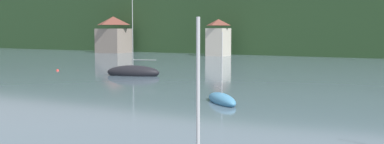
% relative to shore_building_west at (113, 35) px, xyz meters
% --- Properties ---
extents(wooded_hillside, '(352.00, 54.25, 36.69)m').
position_rel_shore_building_west_xyz_m(wooded_hillside, '(29.65, 36.56, 2.00)').
color(wooded_hillside, '#264223').
rests_on(wooded_hillside, ground_plane).
extents(shore_building_west, '(7.04, 6.03, 8.57)m').
position_rel_shore_building_west_xyz_m(shore_building_west, '(0.00, 0.00, 0.00)').
color(shore_building_west, gray).
rests_on(shore_building_west, ground_plane).
extents(shore_building_westcentral, '(3.99, 4.78, 7.62)m').
position_rel_shore_building_west_xyz_m(shore_building_westcentral, '(27.88, -0.60, -0.47)').
color(shore_building_westcentral, beige).
rests_on(shore_building_westcentral, ground_plane).
extents(sailboat_mid_8, '(4.13, 4.13, 5.44)m').
position_rel_shore_building_west_xyz_m(sailboat_mid_8, '(54.54, -56.57, -3.94)').
color(sailboat_mid_8, teal).
rests_on(sailboat_mid_8, ground_plane).
extents(sailboat_far_9, '(6.79, 3.68, 9.89)m').
position_rel_shore_building_west_xyz_m(sailboat_far_9, '(36.89, -43.14, -3.79)').
color(sailboat_far_9, black).
rests_on(sailboat_far_9, ground_plane).
extents(mooring_buoy_mid, '(0.38, 0.38, 0.38)m').
position_rel_shore_building_west_xyz_m(mooring_buoy_mid, '(24.32, -42.60, -4.17)').
color(mooring_buoy_mid, red).
rests_on(mooring_buoy_mid, ground_plane).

